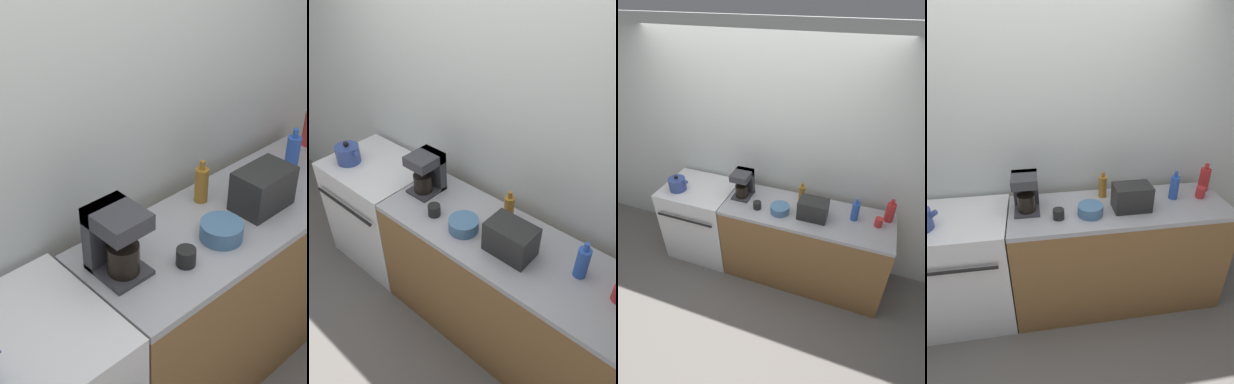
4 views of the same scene
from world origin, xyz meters
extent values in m
plane|color=slate|center=(0.00, 0.00, 0.00)|extent=(12.00, 12.00, 0.00)
cube|color=silver|center=(0.00, 0.69, 1.30)|extent=(8.00, 0.05, 2.60)
cube|color=silver|center=(-0.65, 0.32, 0.47)|extent=(0.78, 0.64, 0.93)
cube|color=black|center=(-0.65, 0.32, 0.92)|extent=(0.77, 0.62, 0.02)
cylinder|color=black|center=(-0.47, 0.18, 0.93)|extent=(0.20, 0.20, 0.01)
cylinder|color=black|center=(-0.82, 0.45, 0.93)|extent=(0.20, 0.20, 0.01)
cylinder|color=black|center=(-0.47, 0.45, 0.93)|extent=(0.20, 0.20, 0.01)
cylinder|color=black|center=(-0.65, -0.03, 0.73)|extent=(0.66, 0.02, 0.02)
cube|color=brown|center=(0.61, 0.30, 0.45)|extent=(1.71, 0.60, 0.90)
cube|color=#A3A3A8|center=(0.61, 0.30, 0.92)|extent=(1.71, 0.60, 0.04)
cylinder|color=#33478C|center=(-0.75, 0.21, 1.03)|extent=(0.10, 0.04, 0.09)
cube|color=black|center=(0.68, 0.25, 1.03)|extent=(0.28, 0.18, 0.20)
cube|color=black|center=(0.63, 0.25, 1.13)|extent=(0.03, 0.13, 0.01)
cube|color=black|center=(0.73, 0.25, 1.13)|extent=(0.03, 0.13, 0.01)
cube|color=#333338|center=(-0.11, 0.34, 0.94)|extent=(0.19, 0.23, 0.02)
cube|color=#333338|center=(-0.11, 0.43, 1.08)|extent=(0.19, 0.06, 0.29)
cube|color=#333338|center=(-0.11, 0.34, 1.19)|extent=(0.19, 0.23, 0.07)
cylinder|color=black|center=(-0.11, 0.32, 1.02)|extent=(0.13, 0.13, 0.13)
cylinder|color=#9E6B23|center=(0.51, 0.47, 1.02)|extent=(0.07, 0.07, 0.17)
cylinder|color=#9E6B23|center=(0.51, 0.47, 1.13)|extent=(0.03, 0.03, 0.04)
cylinder|color=#B72828|center=(1.38, 0.45, 1.03)|extent=(0.08, 0.08, 0.19)
cylinder|color=#B72828|center=(1.38, 0.45, 1.15)|extent=(0.03, 0.03, 0.05)
cylinder|color=#2D56B7|center=(1.07, 0.35, 1.03)|extent=(0.07, 0.07, 0.19)
cylinder|color=#2D56B7|center=(1.07, 0.35, 1.15)|extent=(0.03, 0.03, 0.05)
cylinder|color=red|center=(1.29, 0.33, 0.98)|extent=(0.07, 0.07, 0.09)
cylinder|color=black|center=(0.12, 0.19, 0.97)|extent=(0.08, 0.08, 0.08)
cylinder|color=teal|center=(0.36, 0.21, 0.97)|extent=(0.19, 0.19, 0.08)
camera|label=1|loc=(-1.11, -0.95, 2.37)|focal=50.00mm
camera|label=2|loc=(1.48, -1.08, 2.53)|focal=35.00mm
camera|label=3|loc=(1.08, -2.01, 2.83)|focal=28.00mm
camera|label=4|loc=(-0.01, -1.64, 2.12)|focal=28.00mm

